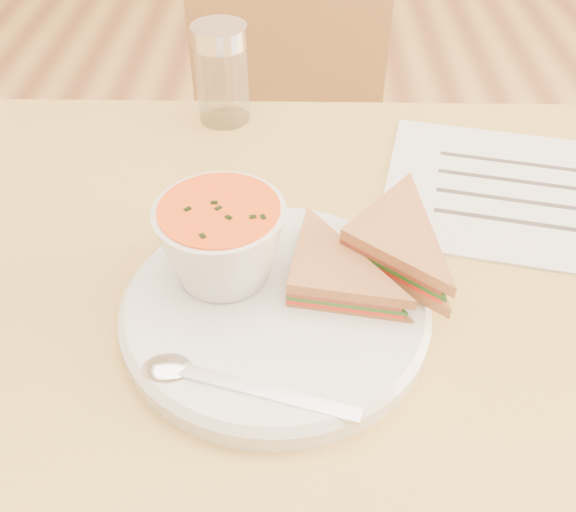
# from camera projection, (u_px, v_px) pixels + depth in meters

# --- Properties ---
(chair_far) EXTENTS (0.37, 0.37, 0.80)m
(chair_far) POSITION_uv_depth(u_px,v_px,m) (289.00, 212.00, 1.20)
(chair_far) COLOR brown
(chair_far) RESTS_ON floor
(plate) EXTENTS (0.26, 0.26, 0.02)m
(plate) POSITION_uv_depth(u_px,v_px,m) (275.00, 310.00, 0.53)
(plate) COLOR silver
(plate) RESTS_ON dining_table
(soup_bowl) EXTENTS (0.13, 0.13, 0.07)m
(soup_bowl) POSITION_uv_depth(u_px,v_px,m) (222.00, 245.00, 0.52)
(soup_bowl) COLOR silver
(soup_bowl) RESTS_ON plate
(sandwich_half_a) EXTENTS (0.12, 0.12, 0.03)m
(sandwich_half_a) POSITION_uv_depth(u_px,v_px,m) (286.00, 298.00, 0.50)
(sandwich_half_a) COLOR #B47A3F
(sandwich_half_a) RESTS_ON plate
(sandwich_half_b) EXTENTS (0.15, 0.15, 0.03)m
(sandwich_half_b) POSITION_uv_depth(u_px,v_px,m) (339.00, 245.00, 0.53)
(sandwich_half_b) COLOR #B47A3F
(sandwich_half_b) RESTS_ON plate
(spoon) EXTENTS (0.19, 0.09, 0.01)m
(spoon) POSITION_uv_depth(u_px,v_px,m) (239.00, 386.00, 0.45)
(spoon) COLOR silver
(spoon) RESTS_ON plate
(paper_menu) EXTENTS (0.36, 0.29, 0.00)m
(paper_menu) POSITION_uv_depth(u_px,v_px,m) (541.00, 195.00, 0.65)
(paper_menu) COLOR silver
(paper_menu) RESTS_ON dining_table
(condiment_shaker) EXTENTS (0.08, 0.08, 0.11)m
(condiment_shaker) POSITION_uv_depth(u_px,v_px,m) (222.00, 74.00, 0.74)
(condiment_shaker) COLOR silver
(condiment_shaker) RESTS_ON dining_table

